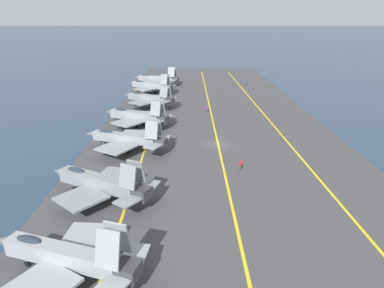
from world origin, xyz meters
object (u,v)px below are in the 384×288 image
object	(u,v)px
crew_red_vest	(241,164)
parked_jet_eighth	(157,78)
crew_purple_vest	(207,108)
parked_jet_fourth	(126,138)
parked_jet_fifth	(136,116)
parked_jet_seventh	(151,85)
parked_jet_second	(65,256)
parked_jet_sixth	(149,98)
crew_blue_vest	(246,83)
parked_jet_third	(100,182)

from	to	relation	value
crew_red_vest	parked_jet_eighth	bearing A→B (deg)	15.21
parked_jet_eighth	crew_purple_vest	distance (m)	40.43
parked_jet_fourth	parked_jet_fifth	distance (m)	14.98
parked_jet_eighth	crew_red_vest	world-z (taller)	parked_jet_eighth
parked_jet_fifth	parked_jet_seventh	xyz separation A→B (m)	(34.27, 0.54, 0.31)
parked_jet_second	parked_jet_sixth	world-z (taller)	parked_jet_second
parked_jet_fourth	parked_jet_sixth	distance (m)	31.29
parked_jet_sixth	parked_jet_eighth	distance (m)	32.52
parked_jet_seventh	crew_blue_vest	size ratio (longest dim) A/B	9.52
parked_jet_fifth	crew_blue_vest	xyz separation A→B (m)	(48.11, -31.69, -1.40)
parked_jet_seventh	crew_purple_vest	size ratio (longest dim) A/B	9.06
parked_jet_sixth	parked_jet_seventh	bearing A→B (deg)	4.64
parked_jet_fourth	crew_red_vest	world-z (taller)	parked_jet_fourth
parked_jet_fourth	parked_jet_eighth	xyz separation A→B (m)	(63.79, 0.33, -0.00)
crew_blue_vest	crew_red_vest	xyz separation A→B (m)	(-71.55, 11.96, -0.01)
parked_jet_second	parked_jet_fifth	world-z (taller)	parked_jet_second
parked_jet_seventh	parked_jet_eighth	bearing A→B (deg)	-2.44
parked_jet_third	parked_jet_eighth	xyz separation A→B (m)	(81.11, -0.20, 0.04)
parked_jet_third	crew_blue_vest	xyz separation A→B (m)	(80.40, -31.80, -1.38)
parked_jet_sixth	crew_purple_vest	xyz separation A→B (m)	(-4.57, -15.21, -1.69)
parked_jet_third	crew_purple_vest	bearing A→B (deg)	-20.26
parked_jet_eighth	crew_blue_vest	size ratio (longest dim) A/B	9.92
parked_jet_fourth	parked_jet_sixth	world-z (taller)	parked_jet_sixth
parked_jet_seventh	parked_jet_second	bearing A→B (deg)	-179.31
crew_red_vest	parked_jet_fourth	bearing A→B (deg)	66.34
parked_jet_second	parked_jet_fifth	bearing A→B (deg)	0.53
parked_jet_third	parked_jet_eighth	size ratio (longest dim) A/B	0.95
parked_jet_fourth	parked_jet_fifth	size ratio (longest dim) A/B	1.01
crew_red_vest	parked_jet_seventh	bearing A→B (deg)	19.35
parked_jet_second	crew_blue_vest	size ratio (longest dim) A/B	9.22
parked_jet_fifth	crew_purple_vest	distance (m)	20.00
parked_jet_eighth	crew_purple_vest	xyz separation A→B (m)	(-37.08, -16.05, -1.38)
parked_jet_second	parked_jet_fourth	size ratio (longest dim) A/B	0.96
parked_jet_second	crew_red_vest	distance (m)	30.55
parked_jet_sixth	crew_red_vest	xyz separation A→B (m)	(-39.75, -18.80, -1.75)
parked_jet_fourth	parked_jet_eighth	size ratio (longest dim) A/B	0.97
parked_jet_fifth	crew_blue_vest	bearing A→B (deg)	-33.37
crew_blue_vest	parked_jet_third	bearing A→B (deg)	158.42
parked_jet_fourth	parked_jet_seventh	size ratio (longest dim) A/B	1.01
parked_jet_seventh	parked_jet_eighth	size ratio (longest dim) A/B	0.96
crew_purple_vest	crew_blue_vest	bearing A→B (deg)	-23.15
parked_jet_sixth	crew_red_vest	world-z (taller)	parked_jet_sixth
parked_jet_sixth	crew_blue_vest	bearing A→B (deg)	-44.05
parked_jet_fifth	parked_jet_seventh	size ratio (longest dim) A/B	1.00
parked_jet_fourth	parked_jet_fifth	world-z (taller)	parked_jet_fifth
parked_jet_third	crew_purple_vest	size ratio (longest dim) A/B	8.97
parked_jet_seventh	crew_red_vest	world-z (taller)	parked_jet_seventh
parked_jet_second	crew_blue_vest	distance (m)	100.20
parked_jet_sixth	parked_jet_eighth	bearing A→B (deg)	1.48
parked_jet_fifth	crew_purple_vest	xyz separation A→B (m)	(11.73, -16.14, -1.35)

